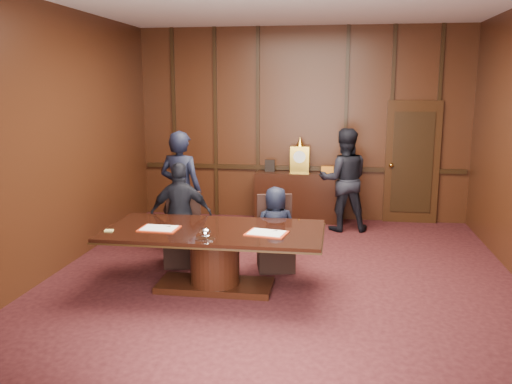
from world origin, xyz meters
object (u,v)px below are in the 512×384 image
witness_left (181,191)px  witness_right (344,180)px  signatory_right (276,229)px  sideboard (299,195)px  conference_table (215,249)px  signatory_left (181,215)px

witness_left → witness_right: 2.86m
signatory_right → witness_left: size_ratio=0.63×
sideboard → witness_left: (-1.63, -2.06, 0.42)m
sideboard → witness_right: bearing=-34.0°
conference_table → signatory_right: bearing=50.9°
sideboard → witness_left: witness_left is taller
sideboard → signatory_left: size_ratio=1.11×
sideboard → signatory_right: bearing=-92.5°
conference_table → witness_right: bearing=62.9°
signatory_left → witness_left: size_ratio=0.80×
conference_table → signatory_left: signatory_left is taller
signatory_left → witness_right: (2.21, 2.24, 0.16)m
signatory_left → witness_right: witness_right is taller
witness_right → signatory_right: bearing=61.0°
conference_table → signatory_left: 1.05m
signatory_left → signatory_right: 1.31m
conference_table → witness_left: bearing=119.5°
sideboard → conference_table: size_ratio=0.61×
conference_table → signatory_right: 1.03m
conference_table → signatory_left: (-0.65, 0.80, 0.21)m
witness_right → signatory_left: bearing=38.5°
conference_table → witness_left: witness_left is taller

